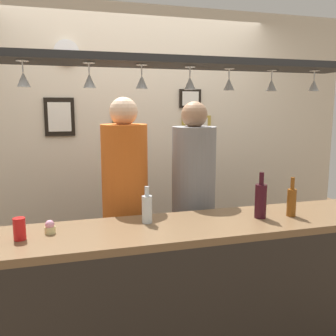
{
  "coord_description": "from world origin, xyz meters",
  "views": [
    {
      "loc": [
        -0.73,
        -2.41,
        1.66
      ],
      "look_at": [
        0.0,
        0.1,
        1.23
      ],
      "focal_mm": 39.5,
      "sensor_mm": 36.0,
      "label": 1
    }
  ],
  "objects_px": {
    "drink_can": "(19,229)",
    "picture_frame_caricature": "(60,117)",
    "wall_clock": "(66,53)",
    "bottle_wine_dark_red": "(261,200)",
    "bottle_soda_clear": "(147,208)",
    "person_middle_grey_shirt": "(193,189)",
    "picture_frame_lower_pair": "(196,125)",
    "picture_frame_crest": "(122,119)",
    "person_left_orange_shirt": "(125,191)",
    "bottle_beer_amber_tall": "(292,201)",
    "picture_frame_upper_small": "(190,99)",
    "cupcake": "(50,227)"
  },
  "relations": [
    {
      "from": "wall_clock",
      "to": "picture_frame_upper_small",
      "type": "bearing_deg",
      "value": 0.31
    },
    {
      "from": "bottle_soda_clear",
      "to": "bottle_wine_dark_red",
      "type": "bearing_deg",
      "value": -7.97
    },
    {
      "from": "picture_frame_lower_pair",
      "to": "picture_frame_upper_small",
      "type": "relative_size",
      "value": 1.36
    },
    {
      "from": "bottle_soda_clear",
      "to": "picture_frame_crest",
      "type": "height_order",
      "value": "picture_frame_crest"
    },
    {
      "from": "person_middle_grey_shirt",
      "to": "bottle_beer_amber_tall",
      "type": "bearing_deg",
      "value": -53.8
    },
    {
      "from": "person_left_orange_shirt",
      "to": "drink_can",
      "type": "xyz_separation_m",
      "value": [
        -0.68,
        -0.6,
        -0.03
      ]
    },
    {
      "from": "person_middle_grey_shirt",
      "to": "picture_frame_lower_pair",
      "type": "relative_size",
      "value": 5.7
    },
    {
      "from": "picture_frame_crest",
      "to": "bottle_wine_dark_red",
      "type": "bearing_deg",
      "value": -64.73
    },
    {
      "from": "person_middle_grey_shirt",
      "to": "bottle_soda_clear",
      "type": "bearing_deg",
      "value": -134.31
    },
    {
      "from": "drink_can",
      "to": "wall_clock",
      "type": "height_order",
      "value": "wall_clock"
    },
    {
      "from": "drink_can",
      "to": "picture_frame_upper_small",
      "type": "relative_size",
      "value": 0.55
    },
    {
      "from": "person_left_orange_shirt",
      "to": "bottle_beer_amber_tall",
      "type": "bearing_deg",
      "value": -32.04
    },
    {
      "from": "drink_can",
      "to": "picture_frame_crest",
      "type": "distance_m",
      "value": 1.7
    },
    {
      "from": "person_left_orange_shirt",
      "to": "picture_frame_crest",
      "type": "distance_m",
      "value": 0.96
    },
    {
      "from": "bottle_soda_clear",
      "to": "bottle_wine_dark_red",
      "type": "height_order",
      "value": "bottle_wine_dark_red"
    },
    {
      "from": "bottle_wine_dark_red",
      "to": "cupcake",
      "type": "xyz_separation_m",
      "value": [
        -1.31,
        0.06,
        -0.08
      ]
    },
    {
      "from": "bottle_beer_amber_tall",
      "to": "picture_frame_caricature",
      "type": "relative_size",
      "value": 0.76
    },
    {
      "from": "picture_frame_lower_pair",
      "to": "person_left_orange_shirt",
      "type": "bearing_deg",
      "value": -136.9
    },
    {
      "from": "picture_frame_crest",
      "to": "picture_frame_upper_small",
      "type": "xyz_separation_m",
      "value": [
        0.67,
        0.0,
        0.2
      ]
    },
    {
      "from": "person_middle_grey_shirt",
      "to": "picture_frame_lower_pair",
      "type": "height_order",
      "value": "person_middle_grey_shirt"
    },
    {
      "from": "drink_can",
      "to": "picture_frame_caricature",
      "type": "bearing_deg",
      "value": 80.6
    },
    {
      "from": "person_left_orange_shirt",
      "to": "cupcake",
      "type": "height_order",
      "value": "person_left_orange_shirt"
    },
    {
      "from": "bottle_soda_clear",
      "to": "picture_frame_lower_pair",
      "type": "bearing_deg",
      "value": 58.26
    },
    {
      "from": "person_middle_grey_shirt",
      "to": "cupcake",
      "type": "relative_size",
      "value": 21.91
    },
    {
      "from": "bottle_wine_dark_red",
      "to": "bottle_soda_clear",
      "type": "bearing_deg",
      "value": 172.03
    },
    {
      "from": "bottle_beer_amber_tall",
      "to": "cupcake",
      "type": "xyz_separation_m",
      "value": [
        -1.52,
        0.08,
        -0.06
      ]
    },
    {
      "from": "bottle_beer_amber_tall",
      "to": "bottle_wine_dark_red",
      "type": "relative_size",
      "value": 0.87
    },
    {
      "from": "wall_clock",
      "to": "picture_frame_caricature",
      "type": "bearing_deg",
      "value": 175.73
    },
    {
      "from": "bottle_soda_clear",
      "to": "picture_frame_lower_pair",
      "type": "relative_size",
      "value": 0.77
    },
    {
      "from": "drink_can",
      "to": "picture_frame_caricature",
      "type": "distance_m",
      "value": 1.53
    },
    {
      "from": "bottle_wine_dark_red",
      "to": "picture_frame_caricature",
      "type": "xyz_separation_m",
      "value": [
        -1.23,
        1.41,
        0.51
      ]
    },
    {
      "from": "person_left_orange_shirt",
      "to": "bottle_soda_clear",
      "type": "height_order",
      "value": "person_left_orange_shirt"
    },
    {
      "from": "cupcake",
      "to": "picture_frame_caricature",
      "type": "relative_size",
      "value": 0.23
    },
    {
      "from": "bottle_soda_clear",
      "to": "wall_clock",
      "type": "relative_size",
      "value": 1.05
    },
    {
      "from": "bottle_beer_amber_tall",
      "to": "bottle_soda_clear",
      "type": "xyz_separation_m",
      "value": [
        -0.95,
        0.12,
        -0.01
      ]
    },
    {
      "from": "picture_frame_caricature",
      "to": "wall_clock",
      "type": "bearing_deg",
      "value": -4.27
    },
    {
      "from": "drink_can",
      "to": "bottle_soda_clear",
      "type": "bearing_deg",
      "value": 7.94
    },
    {
      "from": "picture_frame_lower_pair",
      "to": "wall_clock",
      "type": "distance_m",
      "value": 1.38
    },
    {
      "from": "bottle_soda_clear",
      "to": "picture_frame_crest",
      "type": "relative_size",
      "value": 0.88
    },
    {
      "from": "cupcake",
      "to": "picture_frame_lower_pair",
      "type": "distance_m",
      "value": 1.99
    },
    {
      "from": "person_middle_grey_shirt",
      "to": "picture_frame_upper_small",
      "type": "xyz_separation_m",
      "value": [
        0.25,
        0.8,
        0.72
      ]
    },
    {
      "from": "bottle_soda_clear",
      "to": "picture_frame_upper_small",
      "type": "height_order",
      "value": "picture_frame_upper_small"
    },
    {
      "from": "cupcake",
      "to": "picture_frame_caricature",
      "type": "height_order",
      "value": "picture_frame_caricature"
    },
    {
      "from": "person_left_orange_shirt",
      "to": "picture_frame_caricature",
      "type": "bearing_deg",
      "value": 118.91
    },
    {
      "from": "person_middle_grey_shirt",
      "to": "picture_frame_lower_pair",
      "type": "bearing_deg",
      "value": 68.39
    },
    {
      "from": "drink_can",
      "to": "picture_frame_crest",
      "type": "bearing_deg",
      "value": 60.53
    },
    {
      "from": "drink_can",
      "to": "picture_frame_upper_small",
      "type": "xyz_separation_m",
      "value": [
        1.47,
        1.41,
        0.73
      ]
    },
    {
      "from": "bottle_soda_clear",
      "to": "picture_frame_caricature",
      "type": "height_order",
      "value": "picture_frame_caricature"
    },
    {
      "from": "picture_frame_crest",
      "to": "picture_frame_upper_small",
      "type": "bearing_deg",
      "value": 0.0
    },
    {
      "from": "bottle_soda_clear",
      "to": "cupcake",
      "type": "xyz_separation_m",
      "value": [
        -0.58,
        -0.04,
        -0.06
      ]
    }
  ]
}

